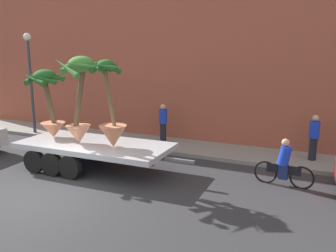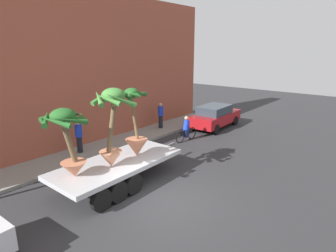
{
  "view_description": "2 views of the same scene",
  "coord_description": "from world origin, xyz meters",
  "px_view_note": "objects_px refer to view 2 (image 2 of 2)",
  "views": [
    {
      "loc": [
        7.12,
        -7.35,
        4.13
      ],
      "look_at": [
        2.62,
        2.51,
        1.79
      ],
      "focal_mm": 37.14,
      "sensor_mm": 36.0,
      "label": 1
    },
    {
      "loc": [
        -6.85,
        -6.03,
        5.36
      ],
      "look_at": [
        3.05,
        2.34,
        1.77
      ],
      "focal_mm": 29.96,
      "sensor_mm": 36.0,
      "label": 2
    }
  ],
  "objects_px": {
    "potted_palm_rear": "(68,139)",
    "parked_car": "(215,116)",
    "potted_palm_front": "(113,122)",
    "cyclist": "(186,130)",
    "pedestrian_near_gate": "(161,115)",
    "flatbed_trailer": "(113,168)",
    "pedestrian_far_left": "(79,136)",
    "potted_palm_middle": "(135,132)"
  },
  "relations": [
    {
      "from": "potted_palm_rear",
      "to": "potted_palm_middle",
      "type": "relative_size",
      "value": 0.87
    },
    {
      "from": "parked_car",
      "to": "flatbed_trailer",
      "type": "bearing_deg",
      "value": -172.07
    },
    {
      "from": "potted_palm_rear",
      "to": "cyclist",
      "type": "bearing_deg",
      "value": 7.86
    },
    {
      "from": "pedestrian_near_gate",
      "to": "pedestrian_far_left",
      "type": "bearing_deg",
      "value": 179.22
    },
    {
      "from": "potted_palm_front",
      "to": "pedestrian_far_left",
      "type": "bearing_deg",
      "value": 75.2
    },
    {
      "from": "cyclist",
      "to": "pedestrian_near_gate",
      "type": "bearing_deg",
      "value": 74.89
    },
    {
      "from": "potted_palm_front",
      "to": "pedestrian_far_left",
      "type": "height_order",
      "value": "potted_palm_front"
    },
    {
      "from": "potted_palm_rear",
      "to": "pedestrian_near_gate",
      "type": "height_order",
      "value": "potted_palm_rear"
    },
    {
      "from": "flatbed_trailer",
      "to": "pedestrian_far_left",
      "type": "distance_m",
      "value": 4.14
    },
    {
      "from": "flatbed_trailer",
      "to": "parked_car",
      "type": "relative_size",
      "value": 1.43
    },
    {
      "from": "potted_palm_front",
      "to": "pedestrian_far_left",
      "type": "relative_size",
      "value": 1.76
    },
    {
      "from": "potted_palm_rear",
      "to": "pedestrian_far_left",
      "type": "xyz_separation_m",
      "value": [
        2.82,
        3.93,
        -1.36
      ]
    },
    {
      "from": "potted_palm_rear",
      "to": "potted_palm_front",
      "type": "relative_size",
      "value": 0.84
    },
    {
      "from": "flatbed_trailer",
      "to": "parked_car",
      "type": "xyz_separation_m",
      "value": [
        10.16,
        1.42,
        0.07
      ]
    },
    {
      "from": "potted_palm_middle",
      "to": "potted_palm_front",
      "type": "bearing_deg",
      "value": -177.46
    },
    {
      "from": "parked_car",
      "to": "potted_palm_rear",
      "type": "bearing_deg",
      "value": -173.58
    },
    {
      "from": "pedestrian_far_left",
      "to": "cyclist",
      "type": "bearing_deg",
      "value": -26.94
    },
    {
      "from": "cyclist",
      "to": "pedestrian_far_left",
      "type": "xyz_separation_m",
      "value": [
        -5.48,
        2.78,
        0.37
      ]
    },
    {
      "from": "cyclist",
      "to": "pedestrian_far_left",
      "type": "relative_size",
      "value": 1.08
    },
    {
      "from": "flatbed_trailer",
      "to": "pedestrian_near_gate",
      "type": "height_order",
      "value": "pedestrian_near_gate"
    },
    {
      "from": "pedestrian_far_left",
      "to": "pedestrian_near_gate",
      "type": "bearing_deg",
      "value": -0.78
    },
    {
      "from": "potted_palm_rear",
      "to": "pedestrian_far_left",
      "type": "height_order",
      "value": "potted_palm_rear"
    },
    {
      "from": "potted_palm_front",
      "to": "parked_car",
      "type": "relative_size",
      "value": 0.67
    },
    {
      "from": "flatbed_trailer",
      "to": "pedestrian_far_left",
      "type": "relative_size",
      "value": 3.77
    },
    {
      "from": "potted_palm_rear",
      "to": "cyclist",
      "type": "distance_m",
      "value": 8.56
    },
    {
      "from": "potted_palm_front",
      "to": "cyclist",
      "type": "xyz_separation_m",
      "value": [
        6.59,
        1.43,
        -2.06
      ]
    },
    {
      "from": "cyclist",
      "to": "pedestrian_near_gate",
      "type": "xyz_separation_m",
      "value": [
        0.73,
        2.7,
        0.37
      ]
    },
    {
      "from": "pedestrian_far_left",
      "to": "flatbed_trailer",
      "type": "bearing_deg",
      "value": -104.54
    },
    {
      "from": "potted_palm_rear",
      "to": "parked_car",
      "type": "height_order",
      "value": "potted_palm_rear"
    },
    {
      "from": "potted_palm_rear",
      "to": "potted_palm_front",
      "type": "bearing_deg",
      "value": -9.41
    },
    {
      "from": "potted_palm_middle",
      "to": "flatbed_trailer",
      "type": "bearing_deg",
      "value": 171.72
    },
    {
      "from": "potted_palm_front",
      "to": "cyclist",
      "type": "height_order",
      "value": "potted_palm_front"
    },
    {
      "from": "parked_car",
      "to": "pedestrian_near_gate",
      "type": "xyz_separation_m",
      "value": [
        -2.91,
        2.5,
        0.22
      ]
    },
    {
      "from": "pedestrian_near_gate",
      "to": "pedestrian_far_left",
      "type": "relative_size",
      "value": 1.0
    },
    {
      "from": "cyclist",
      "to": "parked_car",
      "type": "xyz_separation_m",
      "value": [
        3.64,
        0.2,
        0.16
      ]
    },
    {
      "from": "parked_car",
      "to": "pedestrian_far_left",
      "type": "bearing_deg",
      "value": 164.16
    },
    {
      "from": "potted_palm_middle",
      "to": "cyclist",
      "type": "bearing_deg",
      "value": 14.26
    },
    {
      "from": "parked_car",
      "to": "pedestrian_far_left",
      "type": "distance_m",
      "value": 9.48
    },
    {
      "from": "potted_palm_rear",
      "to": "potted_palm_front",
      "type": "distance_m",
      "value": 1.76
    },
    {
      "from": "potted_palm_rear",
      "to": "pedestrian_near_gate",
      "type": "bearing_deg",
      "value": 23.07
    },
    {
      "from": "parked_car",
      "to": "cyclist",
      "type": "bearing_deg",
      "value": -176.9
    },
    {
      "from": "cyclist",
      "to": "pedestrian_near_gate",
      "type": "distance_m",
      "value": 2.82
    }
  ]
}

